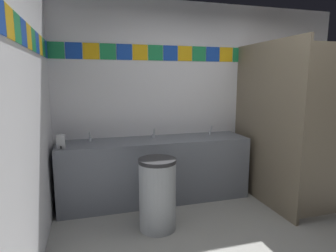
# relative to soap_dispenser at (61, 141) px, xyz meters

# --- Properties ---
(wall_back) EXTENTS (4.17, 0.09, 2.64)m
(wall_back) POSITION_rel_soap_dispenser_xyz_m (1.95, 0.49, 0.42)
(wall_back) COLOR silver
(wall_back) RESTS_ON ground_plane
(wall_side) EXTENTS (0.09, 3.53, 2.64)m
(wall_side) POSITION_rel_soap_dispenser_xyz_m (-0.18, -1.32, 0.42)
(wall_side) COLOR silver
(wall_side) RESTS_ON ground_plane
(vanity_counter) EXTENTS (2.46, 0.57, 0.82)m
(vanity_counter) POSITION_rel_soap_dispenser_xyz_m (1.14, 0.17, -0.48)
(vanity_counter) COLOR slate
(vanity_counter) RESTS_ON ground_plane
(faucet_left) EXTENTS (0.04, 0.10, 0.14)m
(faucet_left) POSITION_rel_soap_dispenser_xyz_m (0.32, 0.25, -0.03)
(faucet_left) COLOR silver
(faucet_left) RESTS_ON vanity_counter
(faucet_center) EXTENTS (0.04, 0.10, 0.14)m
(faucet_center) POSITION_rel_soap_dispenser_xyz_m (1.14, 0.25, -0.03)
(faucet_center) COLOR silver
(faucet_center) RESTS_ON vanity_counter
(faucet_right) EXTENTS (0.04, 0.10, 0.14)m
(faucet_right) POSITION_rel_soap_dispenser_xyz_m (1.96, 0.25, -0.03)
(faucet_right) COLOR silver
(faucet_right) RESTS_ON vanity_counter
(soap_dispenser) EXTENTS (0.09, 0.09, 0.16)m
(soap_dispenser) POSITION_rel_soap_dispenser_xyz_m (0.00, 0.00, 0.00)
(soap_dispenser) COLOR #B7BABF
(soap_dispenser) RESTS_ON vanity_counter
(stall_divider) EXTENTS (0.92, 1.41, 2.06)m
(stall_divider) POSITION_rel_soap_dispenser_xyz_m (2.64, -0.51, 0.13)
(stall_divider) COLOR #726651
(stall_divider) RESTS_ON ground_plane
(toilet) EXTENTS (0.39, 0.49, 0.74)m
(toilet) POSITION_rel_soap_dispenser_xyz_m (3.04, 0.05, -0.60)
(toilet) COLOR white
(toilet) RESTS_ON ground_plane
(trash_bin) EXTENTS (0.40, 0.40, 0.78)m
(trash_bin) POSITION_rel_soap_dispenser_xyz_m (0.98, -0.57, -0.51)
(trash_bin) COLOR #999EA3
(trash_bin) RESTS_ON ground_plane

